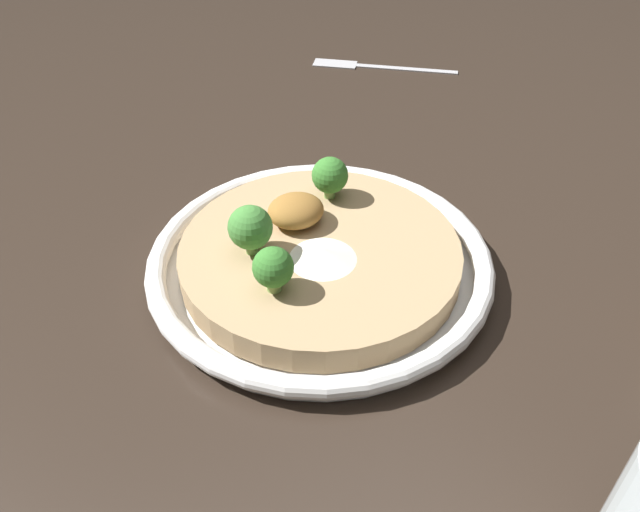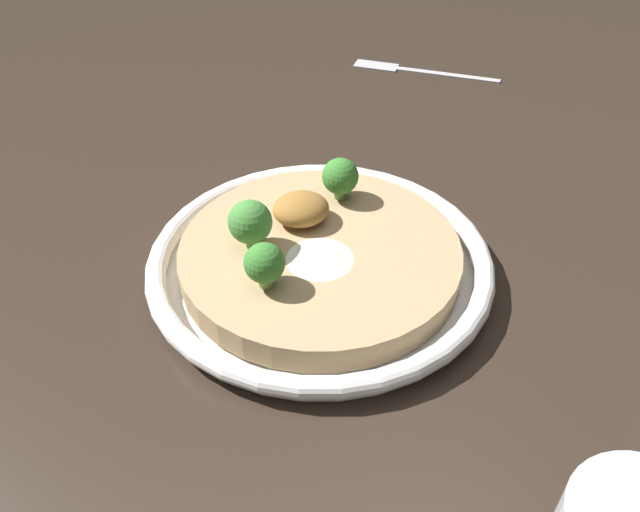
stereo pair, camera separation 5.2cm
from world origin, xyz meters
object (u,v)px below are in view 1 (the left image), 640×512
broccoli_back (330,176)px  fork_utensil (369,66)px  risotto_bowl (320,260)px  broccoli_front_left (273,268)px  broccoli_left (250,228)px

broccoli_back → fork_utensil: bearing=56.5°
risotto_bowl → fork_utensil: risotto_bowl is taller
risotto_bowl → broccoli_front_left: size_ratio=7.71×
risotto_bowl → broccoli_front_left: (-0.05, -0.03, 0.04)m
broccoli_front_left → broccoli_back: 0.13m
broccoli_front_left → risotto_bowl: bearing=32.9°
broccoli_left → broccoli_back: (0.09, 0.05, -0.00)m
broccoli_front_left → broccoli_back: broccoli_back is taller
risotto_bowl → fork_utensil: bearing=56.8°
fork_utensil → risotto_bowl: bearing=91.8°
broccoli_front_left → fork_utensil: 0.50m
risotto_bowl → fork_utensil: (0.24, 0.37, -0.01)m
risotto_bowl → fork_utensil: size_ratio=1.65×
broccoli_left → risotto_bowl: bearing=-14.9°
broccoli_front_left → broccoli_left: 0.05m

